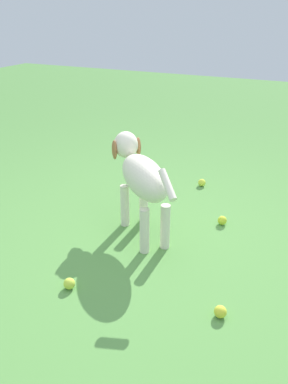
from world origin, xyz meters
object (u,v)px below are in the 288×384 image
Objects in this scene: dog at (141,176)px; tennis_ball_1 at (69,284)px; tennis_ball_0 at (222,220)px; tennis_ball_2 at (202,183)px; tennis_ball_3 at (220,312)px.

dog is 11.19× the size of tennis_ball_1.
tennis_ball_0 is at bearing -102.12° from dog.
tennis_ball_1 is 1.00× the size of tennis_ball_2.
tennis_ball_0 and tennis_ball_2 have the same top height.
tennis_ball_1 is at bearing 171.43° from tennis_ball_2.
dog is 11.19× the size of tennis_ball_2.
tennis_ball_1 is at bearing 125.56° from dog.
tennis_ball_2 and tennis_ball_3 have the same top height.
tennis_ball_0 is 1.23m from tennis_ball_1.
tennis_ball_0 is at bearing -149.95° from tennis_ball_2.
tennis_ball_1 is 1.00× the size of tennis_ball_3.
tennis_ball_3 is (0.14, -0.83, 0.00)m from tennis_ball_1.
tennis_ball_3 is at bearing -165.66° from tennis_ball_0.
tennis_ball_3 is at bearing -80.50° from tennis_ball_1.
dog reaches higher than tennis_ball_3.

